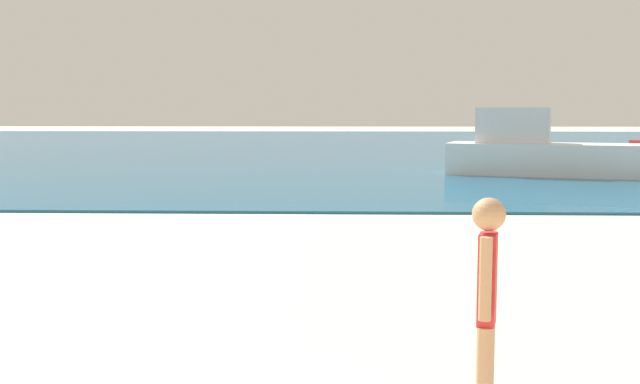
{
  "coord_description": "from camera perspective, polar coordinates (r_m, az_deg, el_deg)",
  "views": [
    {
      "loc": [
        0.77,
        -0.42,
        2.04
      ],
      "look_at": [
        0.49,
        8.02,
        1.13
      ],
      "focal_mm": 41.91,
      "sensor_mm": 36.0,
      "label": 1
    }
  ],
  "objects": [
    {
      "name": "water",
      "position": [
        44.79,
        0.88,
        3.6
      ],
      "size": [
        160.0,
        60.0,
        0.06
      ],
      "primitive_type": "cube",
      "color": "#14567F",
      "rests_on": "ground"
    },
    {
      "name": "boat_near",
      "position": [
        24.35,
        16.54,
        2.97
      ],
      "size": [
        6.48,
        3.72,
        2.1
      ],
      "rotation": [
        0.0,
        0.0,
        -0.3
      ],
      "color": "white",
      "rests_on": "water"
    },
    {
      "name": "person_standing",
      "position": [
        4.7,
        12.61,
        -8.42
      ],
      "size": [
        0.2,
        0.34,
        1.53
      ],
      "rotation": [
        0.0,
        0.0,
        1.3
      ],
      "color": "tan",
      "rests_on": "ground"
    }
  ]
}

